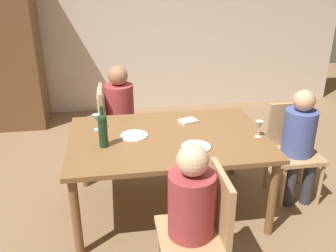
# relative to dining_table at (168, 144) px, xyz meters

# --- Properties ---
(ground_plane) EXTENTS (10.00, 10.00, 0.00)m
(ground_plane) POSITION_rel_dining_table_xyz_m (0.00, 0.00, -0.67)
(ground_plane) COLOR #846647
(rear_room_partition) EXTENTS (6.40, 0.12, 2.70)m
(rear_room_partition) POSITION_rel_dining_table_xyz_m (0.00, 2.78, 0.68)
(rear_room_partition) COLOR beige
(rear_room_partition) RESTS_ON ground_plane
(dining_table) EXTENTS (1.73, 1.16, 0.75)m
(dining_table) POSITION_rel_dining_table_xyz_m (0.00, 0.00, 0.00)
(dining_table) COLOR brown
(dining_table) RESTS_ON ground_plane
(chair_far_left) EXTENTS (0.45, 0.44, 0.92)m
(chair_far_left) POSITION_rel_dining_table_xyz_m (-0.51, 0.96, -0.08)
(chair_far_left) COLOR tan
(chair_far_left) RESTS_ON ground_plane
(chair_near) EXTENTS (0.44, 0.44, 0.92)m
(chair_near) POSITION_rel_dining_table_xyz_m (0.09, -0.96, -0.14)
(chair_near) COLOR tan
(chair_near) RESTS_ON ground_plane
(chair_right_end) EXTENTS (0.44, 0.44, 0.92)m
(chair_right_end) POSITION_rel_dining_table_xyz_m (1.25, 0.09, -0.14)
(chair_right_end) COLOR tan
(chair_right_end) RESTS_ON ground_plane
(person_woman_host) EXTENTS (0.36, 0.32, 1.16)m
(person_woman_host) POSITION_rel_dining_table_xyz_m (-0.36, 0.96, -0.01)
(person_woman_host) COLOR #33333D
(person_woman_host) RESTS_ON ground_plane
(person_man_bearded) EXTENTS (0.35, 0.31, 1.14)m
(person_man_bearded) POSITION_rel_dining_table_xyz_m (-0.03, -0.96, -0.02)
(person_man_bearded) COLOR #33333D
(person_man_bearded) RESTS_ON ground_plane
(person_man_guest) EXTENTS (0.30, 0.34, 1.11)m
(person_man_guest) POSITION_rel_dining_table_xyz_m (1.25, -0.03, -0.03)
(person_man_guest) COLOR #33333D
(person_man_guest) RESTS_ON ground_plane
(wine_bottle_tall_green) EXTENTS (0.08, 0.08, 0.36)m
(wine_bottle_tall_green) POSITION_rel_dining_table_xyz_m (-0.56, -0.11, 0.23)
(wine_bottle_tall_green) COLOR #19381E
(wine_bottle_tall_green) RESTS_ON dining_table
(wine_glass_near_left) EXTENTS (0.07, 0.07, 0.15)m
(wine_glass_near_left) POSITION_rel_dining_table_xyz_m (-0.62, 0.25, 0.18)
(wine_glass_near_left) COLOR silver
(wine_glass_near_left) RESTS_ON dining_table
(wine_glass_centre) EXTENTS (0.07, 0.07, 0.15)m
(wine_glass_centre) POSITION_rel_dining_table_xyz_m (0.78, -0.13, 0.18)
(wine_glass_centre) COLOR silver
(wine_glass_centre) RESTS_ON dining_table
(dinner_plate_host) EXTENTS (0.24, 0.24, 0.01)m
(dinner_plate_host) POSITION_rel_dining_table_xyz_m (-0.29, 0.05, 0.08)
(dinner_plate_host) COLOR white
(dinner_plate_host) RESTS_ON dining_table
(dinner_plate_guest_left) EXTENTS (0.24, 0.24, 0.01)m
(dinner_plate_guest_left) POSITION_rel_dining_table_xyz_m (0.20, -0.25, 0.08)
(dinner_plate_guest_left) COLOR silver
(dinner_plate_guest_left) RESTS_ON dining_table
(folded_napkin) EXTENTS (0.19, 0.17, 0.03)m
(folded_napkin) POSITION_rel_dining_table_xyz_m (0.24, 0.27, 0.09)
(folded_napkin) COLOR beige
(folded_napkin) RESTS_ON dining_table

